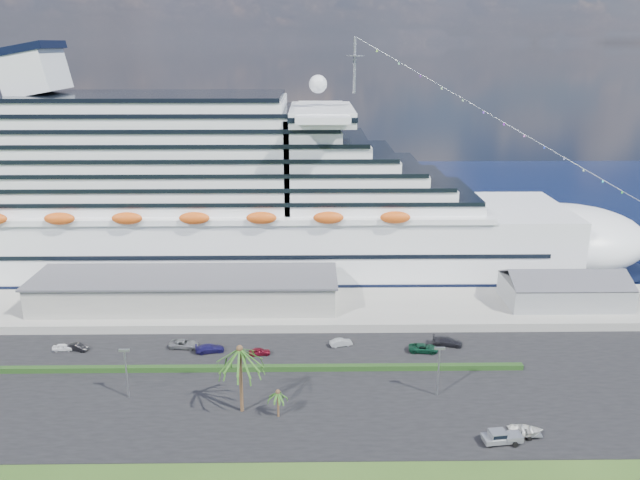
{
  "coord_description": "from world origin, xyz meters",
  "views": [
    {
      "loc": [
        0.58,
        -77.28,
        52.64
      ],
      "look_at": [
        2.0,
        30.0,
        18.67
      ],
      "focal_mm": 35.0,
      "sensor_mm": 36.0,
      "label": 1
    }
  ],
  "objects_px": {
    "parked_car_3": "(210,348)",
    "pickup_truck": "(502,437)",
    "boat_trailer": "(525,430)",
    "cruise_ship": "(217,204)"
  },
  "relations": [
    {
      "from": "parked_car_3",
      "to": "pickup_truck",
      "type": "xyz_separation_m",
      "value": [
        44.16,
        -27.08,
        0.31
      ]
    },
    {
      "from": "pickup_truck",
      "to": "boat_trailer",
      "type": "distance_m",
      "value": 3.99
    },
    {
      "from": "parked_car_3",
      "to": "boat_trailer",
      "type": "distance_m",
      "value": 54.37
    },
    {
      "from": "boat_trailer",
      "to": "pickup_truck",
      "type": "bearing_deg",
      "value": -159.78
    },
    {
      "from": "pickup_truck",
      "to": "boat_trailer",
      "type": "bearing_deg",
      "value": 20.22
    },
    {
      "from": "pickup_truck",
      "to": "boat_trailer",
      "type": "xyz_separation_m",
      "value": [
        3.75,
        1.38,
        0.03
      ]
    },
    {
      "from": "cruise_ship",
      "to": "pickup_truck",
      "type": "height_order",
      "value": "cruise_ship"
    },
    {
      "from": "parked_car_3",
      "to": "pickup_truck",
      "type": "relative_size",
      "value": 0.91
    },
    {
      "from": "cruise_ship",
      "to": "parked_car_3",
      "type": "bearing_deg",
      "value": -84.72
    },
    {
      "from": "cruise_ship",
      "to": "parked_car_3",
      "type": "xyz_separation_m",
      "value": [
        3.82,
        -41.31,
        -15.84
      ]
    }
  ]
}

